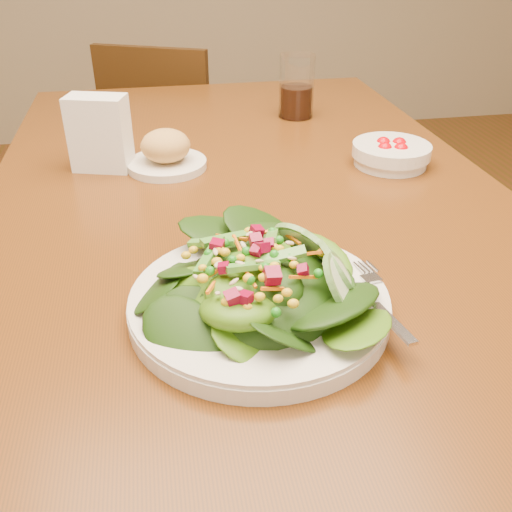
% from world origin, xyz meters
% --- Properties ---
extents(ground_plane, '(5.00, 5.00, 0.00)m').
position_xyz_m(ground_plane, '(0.00, 0.00, 0.00)').
color(ground_plane, brown).
extents(dining_table, '(0.90, 1.40, 0.75)m').
position_xyz_m(dining_table, '(0.00, 0.00, 0.65)').
color(dining_table, '#5B2B0B').
rests_on(dining_table, ground_plane).
extents(chair_far, '(0.51, 0.51, 0.83)m').
position_xyz_m(chair_far, '(-0.10, 0.97, 0.44)').
color(chair_far, black).
rests_on(chair_far, ground_plane).
extents(salad_plate, '(0.31, 0.31, 0.09)m').
position_xyz_m(salad_plate, '(-0.04, -0.38, 0.78)').
color(salad_plate, silver).
rests_on(salad_plate, dining_table).
extents(bread_plate, '(0.15, 0.15, 0.08)m').
position_xyz_m(bread_plate, '(-0.13, 0.10, 0.78)').
color(bread_plate, silver).
rests_on(bread_plate, dining_table).
extents(tomato_bowl, '(0.15, 0.15, 0.05)m').
position_xyz_m(tomato_bowl, '(0.29, 0.04, 0.77)').
color(tomato_bowl, silver).
rests_on(tomato_bowl, dining_table).
extents(drinking_glass, '(0.08, 0.08, 0.14)m').
position_xyz_m(drinking_glass, '(0.18, 0.37, 0.81)').
color(drinking_glass, silver).
rests_on(drinking_glass, dining_table).
extents(napkin_holder, '(0.12, 0.09, 0.14)m').
position_xyz_m(napkin_holder, '(-0.25, 0.12, 0.82)').
color(napkin_holder, white).
rests_on(napkin_holder, dining_table).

